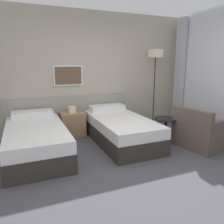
{
  "coord_description": "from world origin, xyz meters",
  "views": [
    {
      "loc": [
        -1.49,
        -2.64,
        1.57
      ],
      "look_at": [
        0.07,
        1.14,
        0.65
      ],
      "focal_mm": 35.0,
      "sensor_mm": 36.0,
      "label": 1
    }
  ],
  "objects_px": {
    "bed_near_window": "(120,129)",
    "armchair": "(202,133)",
    "floor_lamp": "(155,62)",
    "side_table": "(166,125)",
    "nightstand": "(73,124)",
    "bed_near_door": "(36,140)"
  },
  "relations": [
    {
      "from": "bed_near_door",
      "to": "armchair",
      "type": "xyz_separation_m",
      "value": [
        2.96,
        -0.84,
        -0.0
      ]
    },
    {
      "from": "bed_near_door",
      "to": "bed_near_window",
      "type": "bearing_deg",
      "value": 0.0
    },
    {
      "from": "side_table",
      "to": "armchair",
      "type": "distance_m",
      "value": 0.69
    },
    {
      "from": "floor_lamp",
      "to": "side_table",
      "type": "bearing_deg",
      "value": -110.0
    },
    {
      "from": "nightstand",
      "to": "floor_lamp",
      "type": "height_order",
      "value": "floor_lamp"
    },
    {
      "from": "nightstand",
      "to": "armchair",
      "type": "xyz_separation_m",
      "value": [
        2.15,
        -1.56,
        -0.01
      ]
    },
    {
      "from": "bed_near_door",
      "to": "floor_lamp",
      "type": "bearing_deg",
      "value": 13.2
    },
    {
      "from": "bed_near_door",
      "to": "side_table",
      "type": "height_order",
      "value": "bed_near_door"
    },
    {
      "from": "bed_near_door",
      "to": "bed_near_window",
      "type": "distance_m",
      "value": 1.62
    },
    {
      "from": "floor_lamp",
      "to": "armchair",
      "type": "relative_size",
      "value": 1.96
    },
    {
      "from": "floor_lamp",
      "to": "side_table",
      "type": "height_order",
      "value": "floor_lamp"
    },
    {
      "from": "armchair",
      "to": "nightstand",
      "type": "bearing_deg",
      "value": 44.62
    },
    {
      "from": "bed_near_door",
      "to": "floor_lamp",
      "type": "distance_m",
      "value": 3.19
    },
    {
      "from": "bed_near_window",
      "to": "armchair",
      "type": "relative_size",
      "value": 2.04
    },
    {
      "from": "floor_lamp",
      "to": "side_table",
      "type": "xyz_separation_m",
      "value": [
        -0.38,
        -1.04,
        -1.23
      ]
    },
    {
      "from": "floor_lamp",
      "to": "armchair",
      "type": "distance_m",
      "value": 2.01
    },
    {
      "from": "floor_lamp",
      "to": "nightstand",
      "type": "bearing_deg",
      "value": 178.22
    },
    {
      "from": "side_table",
      "to": "floor_lamp",
      "type": "bearing_deg",
      "value": 70.0
    },
    {
      "from": "bed_near_door",
      "to": "side_table",
      "type": "bearing_deg",
      "value": -8.74
    },
    {
      "from": "nightstand",
      "to": "floor_lamp",
      "type": "distance_m",
      "value": 2.41
    },
    {
      "from": "bed_near_window",
      "to": "armchair",
      "type": "bearing_deg",
      "value": -31.96
    },
    {
      "from": "bed_near_door",
      "to": "side_table",
      "type": "xyz_separation_m",
      "value": [
        2.45,
        -0.38,
        0.09
      ]
    }
  ]
}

